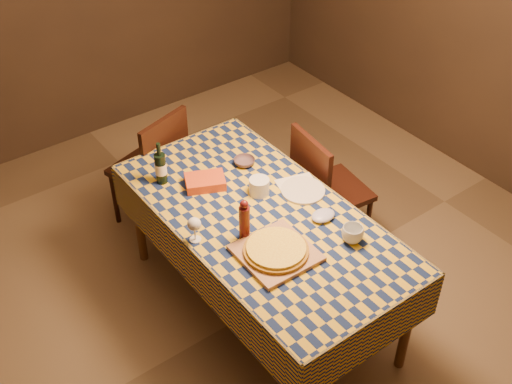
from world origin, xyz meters
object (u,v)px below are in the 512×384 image
at_px(cutting_board, 276,253).
at_px(white_plate, 303,190).
at_px(dining_table, 261,225).
at_px(chair_far, 155,165).
at_px(wine_bottle, 161,168).
at_px(pizza, 276,249).
at_px(chair_right, 323,186).
at_px(bowl, 244,162).

height_order(cutting_board, white_plate, cutting_board).
height_order(dining_table, chair_far, chair_far).
xyz_separation_m(cutting_board, white_plate, (0.45, 0.32, -0.00)).
xyz_separation_m(wine_bottle, chair_far, (0.20, 0.49, -0.35)).
height_order(cutting_board, wine_bottle, wine_bottle).
relative_size(pizza, chair_right, 0.43).
relative_size(wine_bottle, white_plate, 1.06).
height_order(bowl, chair_right, chair_right).
bearing_deg(white_plate, chair_right, 28.88).
distance_m(dining_table, chair_right, 0.73).
height_order(pizza, white_plate, pizza).
relative_size(dining_table, wine_bottle, 6.72).
xyz_separation_m(dining_table, chair_right, (0.67, 0.21, -0.17)).
relative_size(bowl, wine_bottle, 0.48).
bearing_deg(chair_right, dining_table, -162.30).
bearing_deg(chair_far, dining_table, -85.09).
bearing_deg(pizza, cutting_board, 0.00).
distance_m(cutting_board, wine_bottle, 0.92).
bearing_deg(pizza, white_plate, 35.48).
bearing_deg(dining_table, chair_right, 17.70).
height_order(pizza, chair_far, chair_far).
height_order(chair_far, chair_right, same).
bearing_deg(dining_table, white_plate, 3.68).
xyz_separation_m(dining_table, cutting_board, (-0.13, -0.30, 0.09)).
distance_m(bowl, chair_far, 0.75).
bearing_deg(bowl, chair_far, 114.76).
xyz_separation_m(white_plate, chair_far, (-0.41, 1.06, -0.25)).
relative_size(pizza, white_plate, 1.54).
bearing_deg(pizza, chair_right, 32.71).
distance_m(pizza, white_plate, 0.56).
bearing_deg(chair_right, pizza, -147.29).
bearing_deg(chair_far, pizza, -91.63).
distance_m(pizza, wine_bottle, 0.91).
bearing_deg(bowl, cutting_board, -114.19).
bearing_deg(bowl, pizza, -114.19).
bearing_deg(wine_bottle, pizza, -79.83).
bearing_deg(chair_right, white_plate, -151.12).
relative_size(dining_table, pizza, 4.61).
xyz_separation_m(dining_table, white_plate, (0.32, 0.02, 0.08)).
relative_size(dining_table, chair_far, 1.98).
height_order(bowl, wine_bottle, wine_bottle).
xyz_separation_m(pizza, chair_right, (0.80, 0.52, -0.29)).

